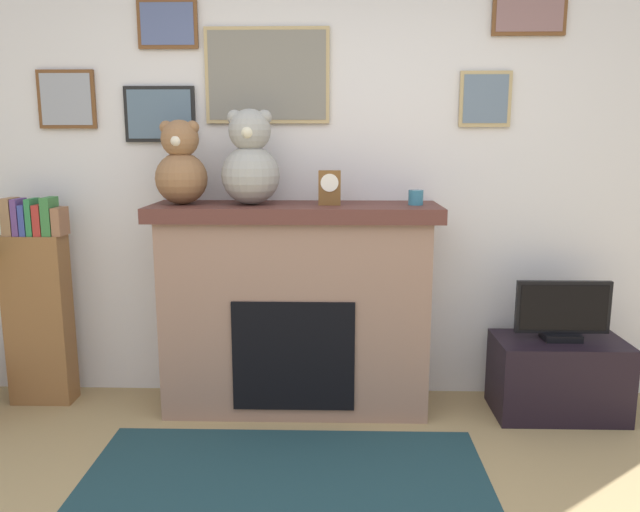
# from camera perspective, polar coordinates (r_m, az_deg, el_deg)

# --- Properties ---
(back_wall) EXTENTS (5.20, 0.15, 2.60)m
(back_wall) POSITION_cam_1_polar(r_m,az_deg,el_deg) (3.68, 0.24, 7.26)
(back_wall) COLOR silver
(back_wall) RESTS_ON ground_plane
(fireplace) EXTENTS (1.58, 0.51, 1.18)m
(fireplace) POSITION_cam_1_polar(r_m,az_deg,el_deg) (3.51, -2.25, -4.70)
(fireplace) COLOR #8E6B59
(fireplace) RESTS_ON ground_plane
(bookshelf) EXTENTS (0.37, 0.16, 1.21)m
(bookshelf) POSITION_cam_1_polar(r_m,az_deg,el_deg) (3.94, -24.54, -4.39)
(bookshelf) COLOR brown
(bookshelf) RESTS_ON ground_plane
(tv_stand) EXTENTS (0.71, 0.40, 0.44)m
(tv_stand) POSITION_cam_1_polar(r_m,az_deg,el_deg) (3.77, 21.08, -10.36)
(tv_stand) COLOR black
(tv_stand) RESTS_ON ground_plane
(television) EXTENTS (0.51, 0.14, 0.33)m
(television) POSITION_cam_1_polar(r_m,az_deg,el_deg) (3.66, 21.48, -4.87)
(television) COLOR black
(television) RESTS_ON tv_stand
(area_rug) EXTENTS (1.86, 1.16, 0.01)m
(area_rug) POSITION_cam_1_polar(r_m,az_deg,el_deg) (2.92, -3.38, -20.83)
(area_rug) COLOR #1B383F
(area_rug) RESTS_ON ground_plane
(candle_jar) EXTENTS (0.08, 0.08, 0.08)m
(candle_jar) POSITION_cam_1_polar(r_m,az_deg,el_deg) (3.41, 8.83, 5.36)
(candle_jar) COLOR teal
(candle_jar) RESTS_ON fireplace
(mantel_clock) EXTENTS (0.12, 0.09, 0.19)m
(mantel_clock) POSITION_cam_1_polar(r_m,az_deg,el_deg) (3.37, 0.89, 6.34)
(mantel_clock) COLOR brown
(mantel_clock) RESTS_ON fireplace
(teddy_bear_grey) EXTENTS (0.28, 0.28, 0.46)m
(teddy_bear_grey) POSITION_cam_1_polar(r_m,az_deg,el_deg) (3.47, -12.71, 8.04)
(teddy_bear_grey) COLOR brown
(teddy_bear_grey) RESTS_ON fireplace
(teddy_bear_brown) EXTENTS (0.32, 0.32, 0.51)m
(teddy_bear_brown) POSITION_cam_1_polar(r_m,az_deg,el_deg) (3.40, -6.44, 8.62)
(teddy_bear_brown) COLOR gray
(teddy_bear_brown) RESTS_ON fireplace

